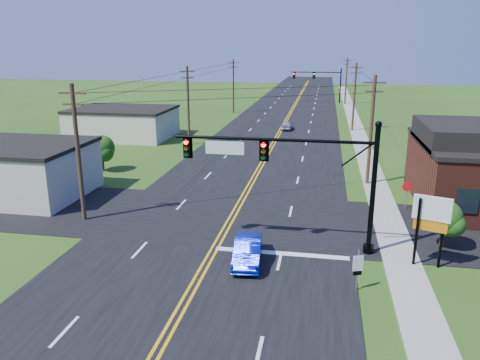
% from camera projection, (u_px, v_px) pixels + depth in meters
% --- Properties ---
extents(ground, '(260.00, 260.00, 0.00)m').
position_uv_depth(ground, '(174.00, 315.00, 20.28)').
color(ground, '#264614').
rests_on(ground, ground).
extents(road_main, '(16.00, 220.00, 0.04)m').
position_uv_depth(road_main, '(282.00, 126.00, 67.52)').
color(road_main, black).
rests_on(road_main, ground).
extents(road_cross, '(70.00, 10.00, 0.04)m').
position_uv_depth(road_cross, '(229.00, 218.00, 31.61)').
color(road_cross, black).
rests_on(road_cross, ground).
extents(sidewalk, '(2.00, 160.00, 0.08)m').
position_uv_depth(sidewalk, '(361.00, 142.00, 56.26)').
color(sidewalk, gray).
rests_on(sidewalk, ground).
extents(signal_mast_main, '(11.30, 0.60, 7.48)m').
position_uv_depth(signal_mast_main, '(291.00, 168.00, 25.77)').
color(signal_mast_main, black).
rests_on(signal_mast_main, ground).
extents(signal_mast_far, '(10.98, 0.60, 7.48)m').
position_uv_depth(signal_mast_far, '(319.00, 80.00, 93.85)').
color(signal_mast_far, black).
rests_on(signal_mast_far, ground).
extents(cream_bldg_near, '(10.20, 8.20, 4.10)m').
position_uv_depth(cream_bldg_near, '(17.00, 170.00, 35.85)').
color(cream_bldg_near, beige).
rests_on(cream_bldg_near, ground).
extents(cream_bldg_far, '(12.20, 9.20, 3.70)m').
position_uv_depth(cream_bldg_far, '(123.00, 123.00, 58.93)').
color(cream_bldg_far, beige).
rests_on(cream_bldg_far, ground).
extents(utility_pole_left_a, '(1.80, 0.28, 9.00)m').
position_uv_depth(utility_pole_left_a, '(78.00, 151.00, 30.05)').
color(utility_pole_left_a, '#332517').
rests_on(utility_pole_left_a, ground).
extents(utility_pole_left_b, '(1.80, 0.28, 9.00)m').
position_uv_depth(utility_pole_left_b, '(188.00, 104.00, 53.67)').
color(utility_pole_left_b, '#332517').
rests_on(utility_pole_left_b, ground).
extents(utility_pole_left_c, '(1.80, 0.28, 9.00)m').
position_uv_depth(utility_pole_left_c, '(233.00, 85.00, 79.19)').
color(utility_pole_left_c, '#332517').
rests_on(utility_pole_left_c, ground).
extents(utility_pole_right_a, '(1.80, 0.28, 9.00)m').
position_uv_depth(utility_pole_right_a, '(371.00, 129.00, 38.07)').
color(utility_pole_right_a, '#332517').
rests_on(utility_pole_right_a, ground).
extents(utility_pole_right_b, '(1.80, 0.28, 9.00)m').
position_uv_depth(utility_pole_right_b, '(354.00, 96.00, 62.64)').
color(utility_pole_right_b, '#332517').
rests_on(utility_pole_right_b, ground).
extents(utility_pole_right_c, '(1.80, 0.28, 9.00)m').
position_uv_depth(utility_pole_right_c, '(346.00, 80.00, 91.00)').
color(utility_pole_right_c, '#332517').
rests_on(utility_pole_right_c, ground).
extents(tree_right_back, '(3.00, 3.00, 4.10)m').
position_uv_depth(tree_right_back, '(438.00, 147.00, 41.38)').
color(tree_right_back, '#332517').
rests_on(tree_right_back, ground).
extents(shrub_corner, '(2.00, 2.00, 2.86)m').
position_uv_depth(shrub_corner, '(445.00, 218.00, 26.51)').
color(shrub_corner, '#332517').
rests_on(shrub_corner, ground).
extents(tree_left, '(2.40, 2.40, 3.37)m').
position_uv_depth(tree_left, '(102.00, 148.00, 42.87)').
color(tree_left, '#332517').
rests_on(tree_left, ground).
extents(blue_car, '(1.77, 4.15, 1.33)m').
position_uv_depth(blue_car, '(248.00, 251.00, 25.00)').
color(blue_car, '#0718A4').
rests_on(blue_car, ground).
extents(distant_car, '(1.52, 3.60, 1.21)m').
position_uv_depth(distant_car, '(287.00, 125.00, 64.33)').
color(distant_car, '#AFB0B4').
rests_on(distant_car, ground).
extents(route_sign, '(0.50, 0.20, 2.08)m').
position_uv_depth(route_sign, '(358.00, 267.00, 22.03)').
color(route_sign, slate).
rests_on(route_sign, ground).
extents(stop_sign, '(0.71, 0.13, 2.01)m').
position_uv_depth(stop_sign, '(407.00, 190.00, 33.01)').
color(stop_sign, slate).
rests_on(stop_sign, ground).
extents(pylon_sign, '(1.86, 0.87, 3.87)m').
position_uv_depth(pylon_sign, '(431.00, 216.00, 23.97)').
color(pylon_sign, black).
rests_on(pylon_sign, ground).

